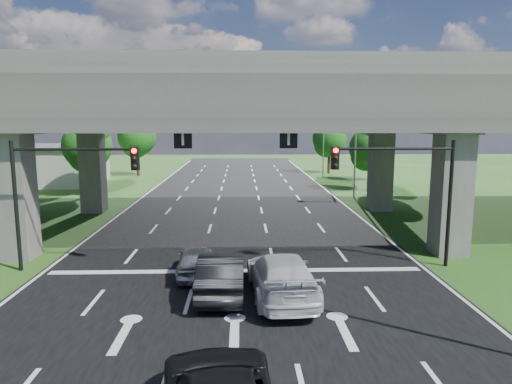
{
  "coord_description": "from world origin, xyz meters",
  "views": [
    {
      "loc": [
        0.25,
        -16.71,
        6.8
      ],
      "look_at": [
        1.08,
        8.96,
        2.87
      ],
      "focal_mm": 32.0,
      "sensor_mm": 36.0,
      "label": 1
    }
  ],
  "objects": [
    {
      "name": "tree_left_near",
      "position": [
        -13.95,
        26.0,
        4.82
      ],
      "size": [
        4.5,
        4.5,
        7.8
      ],
      "color": "black",
      "rests_on": "ground"
    },
    {
      "name": "car_dark",
      "position": [
        -0.56,
        0.75,
        0.86
      ],
      "size": [
        1.77,
        5.04,
        1.66
      ],
      "primitive_type": "imported",
      "rotation": [
        0.0,
        0.0,
        3.14
      ],
      "color": "black",
      "rests_on": "road"
    },
    {
      "name": "tree_right_near",
      "position": [
        13.05,
        28.0,
        4.5
      ],
      "size": [
        4.2,
        4.2,
        7.28
      ],
      "color": "black",
      "rests_on": "ground"
    },
    {
      "name": "overpass",
      "position": [
        0.0,
        12.0,
        7.92
      ],
      "size": [
        80.0,
        15.0,
        10.0
      ],
      "color": "#353230",
      "rests_on": "ground"
    },
    {
      "name": "tree_right_mid",
      "position": [
        16.05,
        36.0,
        4.17
      ],
      "size": [
        3.91,
        3.9,
        6.76
      ],
      "color": "black",
      "rests_on": "ground"
    },
    {
      "name": "signal_left",
      "position": [
        -7.82,
        3.94,
        4.19
      ],
      "size": [
        5.76,
        0.54,
        6.0
      ],
      "color": "black",
      "rests_on": "ground"
    },
    {
      "name": "signal_right",
      "position": [
        7.82,
        3.94,
        4.19
      ],
      "size": [
        5.76,
        0.54,
        6.0
      ],
      "color": "black",
      "rests_on": "ground"
    },
    {
      "name": "tree_left_mid",
      "position": [
        -16.95,
        34.0,
        4.17
      ],
      "size": [
        3.91,
        3.9,
        6.76
      ],
      "color": "black",
      "rests_on": "ground"
    },
    {
      "name": "tree_left_far",
      "position": [
        -12.95,
        42.0,
        5.14
      ],
      "size": [
        4.8,
        4.8,
        8.32
      ],
      "color": "black",
      "rests_on": "ground"
    },
    {
      "name": "streetlight_far",
      "position": [
        10.1,
        24.0,
        5.85
      ],
      "size": [
        3.38,
        0.25,
        10.0
      ],
      "color": "gray",
      "rests_on": "ground"
    },
    {
      "name": "tree_right_far",
      "position": [
        12.05,
        44.0,
        4.82
      ],
      "size": [
        4.5,
        4.5,
        7.8
      ],
      "color": "black",
      "rests_on": "ground"
    },
    {
      "name": "road",
      "position": [
        0.0,
        10.0,
        0.01
      ],
      "size": [
        18.0,
        120.0,
        0.03
      ],
      "primitive_type": "cube",
      "color": "black",
      "rests_on": "ground"
    },
    {
      "name": "streetlight_beyond",
      "position": [
        10.1,
        40.0,
        5.85
      ],
      "size": [
        3.38,
        0.25,
        10.0
      ],
      "color": "gray",
      "rests_on": "ground"
    },
    {
      "name": "warehouse",
      "position": [
        -26.0,
        35.0,
        2.0
      ],
      "size": [
        20.0,
        10.0,
        4.0
      ],
      "primitive_type": "cube",
      "color": "#9E9E99",
      "rests_on": "ground"
    },
    {
      "name": "car_white",
      "position": [
        1.8,
        0.36,
        0.88
      ],
      "size": [
        2.76,
        5.99,
        1.69
      ],
      "primitive_type": "imported",
      "rotation": [
        0.0,
        0.0,
        3.21
      ],
      "color": "silver",
      "rests_on": "road"
    },
    {
      "name": "car_silver",
      "position": [
        -1.8,
        3.0,
        0.71
      ],
      "size": [
        1.81,
        4.07,
        1.36
      ],
      "primitive_type": "imported",
      "rotation": [
        0.0,
        0.0,
        3.19
      ],
      "color": "#989C9F",
      "rests_on": "road"
    },
    {
      "name": "ground",
      "position": [
        0.0,
        0.0,
        0.0
      ],
      "size": [
        160.0,
        160.0,
        0.0
      ],
      "primitive_type": "plane",
      "color": "#1E4C18",
      "rests_on": "ground"
    }
  ]
}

